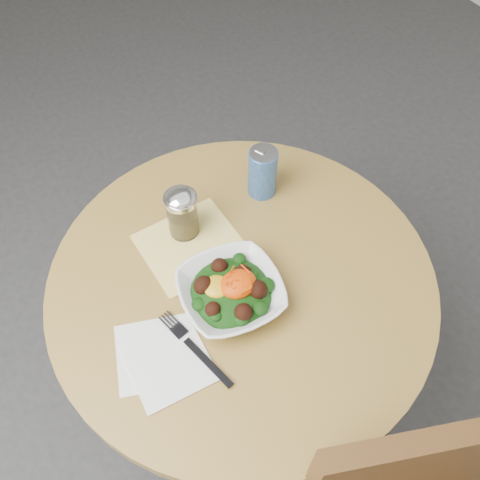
# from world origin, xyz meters

# --- Properties ---
(ground) EXTENTS (6.00, 6.00, 0.00)m
(ground) POSITION_xyz_m (0.00, 0.00, 0.00)
(ground) COLOR #313033
(ground) RESTS_ON ground
(table) EXTENTS (0.90, 0.90, 0.75)m
(table) POSITION_xyz_m (0.00, 0.00, 0.55)
(table) COLOR black
(table) RESTS_ON ground
(cloth_napkin) EXTENTS (0.23, 0.21, 0.00)m
(cloth_napkin) POSITION_xyz_m (-0.06, 0.14, 0.75)
(cloth_napkin) COLOR yellow
(cloth_napkin) RESTS_ON table
(paper_napkins) EXTENTS (0.21, 0.23, 0.00)m
(paper_napkins) POSITION_xyz_m (-0.25, -0.08, 0.75)
(paper_napkins) COLOR white
(paper_napkins) RESTS_ON table
(salad_bowl) EXTENTS (0.25, 0.25, 0.08)m
(salad_bowl) POSITION_xyz_m (-0.05, -0.03, 0.78)
(salad_bowl) COLOR white
(salad_bowl) RESTS_ON table
(fork) EXTENTS (0.06, 0.22, 0.00)m
(fork) POSITION_xyz_m (-0.18, -0.09, 0.76)
(fork) COLOR black
(fork) RESTS_ON table
(spice_shaker) EXTENTS (0.08, 0.08, 0.14)m
(spice_shaker) POSITION_xyz_m (-0.05, 0.19, 0.82)
(spice_shaker) COLOR silver
(spice_shaker) RESTS_ON table
(beverage_can) EXTENTS (0.07, 0.07, 0.14)m
(beverage_can) POSITION_xyz_m (0.18, 0.20, 0.82)
(beverage_can) COLOR navy
(beverage_can) RESTS_ON table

